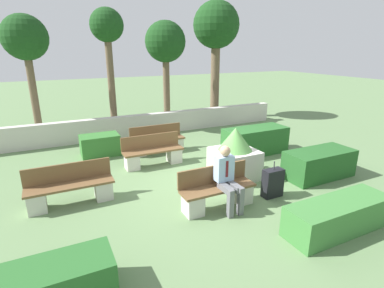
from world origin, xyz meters
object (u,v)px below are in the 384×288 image
(bench_right_side, at_px, (71,190))
(bench_back, at_px, (158,143))
(planter_corner_left, at_px, (235,155))
(bench_left_side, at_px, (153,154))
(person_seated_man, at_px, (227,175))
(tree_leftmost, at_px, (25,41))
(tree_center_right, at_px, (165,44))
(bench_front, at_px, (217,193))
(tree_rightmost, at_px, (216,28))
(suitcase, at_px, (273,183))
(tree_center_left, at_px, (107,32))

(bench_right_side, bearing_deg, bench_back, 51.74)
(bench_back, relative_size, planter_corner_left, 1.29)
(bench_left_side, bearing_deg, bench_back, 58.32)
(person_seated_man, bearing_deg, bench_left_side, 100.61)
(tree_leftmost, xyz_separation_m, tree_center_right, (5.32, 0.40, -0.07))
(tree_center_right, bearing_deg, person_seated_man, -102.71)
(bench_front, height_order, planter_corner_left, planter_corner_left)
(planter_corner_left, distance_m, tree_leftmost, 8.28)
(bench_back, relative_size, tree_rightmost, 0.32)
(bench_left_side, relative_size, bench_back, 1.00)
(tree_center_right, bearing_deg, planter_corner_left, -96.34)
(bench_left_side, xyz_separation_m, person_seated_man, (0.57, -3.05, 0.43))
(suitcase, bearing_deg, bench_back, 107.92)
(bench_left_side, xyz_separation_m, tree_center_right, (2.36, 4.90, 3.11))
(bench_front, bearing_deg, tree_center_left, 95.05)
(bench_left_side, height_order, bench_right_side, same)
(planter_corner_left, bearing_deg, person_seated_man, -129.24)
(bench_left_side, height_order, tree_center_left, tree_center_left)
(tree_center_right, height_order, tree_rightmost, tree_rightmost)
(bench_front, xyz_separation_m, tree_center_left, (-0.63, 7.14, 3.49))
(tree_leftmost, relative_size, tree_center_right, 1.00)
(person_seated_man, xyz_separation_m, suitcase, (1.24, -0.00, -0.43))
(tree_center_left, bearing_deg, bench_front, -84.95)
(bench_left_side, relative_size, planter_corner_left, 1.29)
(planter_corner_left, relative_size, tree_leftmost, 0.31)
(planter_corner_left, xyz_separation_m, tree_leftmost, (-4.58, 6.26, 2.90))
(suitcase, bearing_deg, bench_left_side, 120.61)
(person_seated_man, xyz_separation_m, tree_leftmost, (-3.53, 7.55, 2.75))
(person_seated_man, distance_m, tree_rightmost, 9.71)
(bench_left_side, height_order, tree_rightmost, tree_rightmost)
(bench_left_side, height_order, planter_corner_left, planter_corner_left)
(tree_rightmost, bearing_deg, tree_center_right, -178.78)
(bench_right_side, height_order, person_seated_man, person_seated_man)
(bench_back, relative_size, tree_leftmost, 0.40)
(bench_left_side, distance_m, person_seated_man, 3.13)
(suitcase, bearing_deg, tree_leftmost, 122.25)
(bench_back, distance_m, person_seated_man, 4.06)
(person_seated_man, bearing_deg, tree_center_left, 96.07)
(tree_leftmost, bearing_deg, bench_back, -45.43)
(tree_center_left, distance_m, tree_center_right, 2.68)
(person_seated_man, bearing_deg, planter_corner_left, 50.76)
(tree_leftmost, distance_m, tree_rightmost, 7.90)
(bench_back, height_order, suitcase, bench_back)
(person_seated_man, relative_size, tree_center_right, 0.31)
(planter_corner_left, relative_size, tree_center_left, 0.29)
(bench_left_side, bearing_deg, tree_center_right, 59.29)
(person_seated_man, relative_size, tree_rightmost, 0.25)
(planter_corner_left, bearing_deg, suitcase, -81.95)
(tree_rightmost, bearing_deg, suitcase, -111.18)
(suitcase, bearing_deg, tree_center_left, 105.43)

